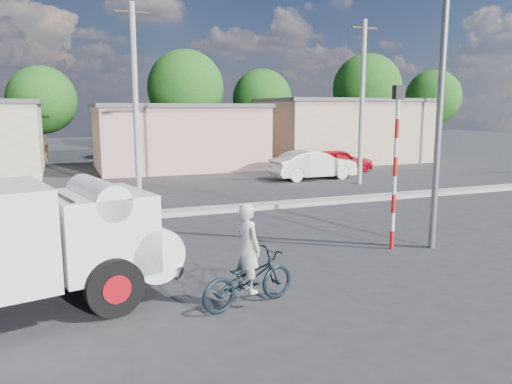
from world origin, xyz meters
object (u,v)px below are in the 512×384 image
object	(u,v)px
truck	(9,245)
bicycle	(248,279)
car_red	(340,160)
car_cream	(313,165)
cyclist	(248,263)
streetlight	(438,61)
traffic_pole	(396,154)

from	to	relation	value
truck	bicycle	size ratio (longest dim) A/B	3.06
car_red	car_cream	bearing A→B (deg)	137.40
cyclist	streetlight	bearing A→B (deg)	-85.33
cyclist	streetlight	distance (m)	7.49
car_cream	traffic_pole	bearing A→B (deg)	159.31
car_red	streetlight	xyz separation A→B (m)	(-6.54, -15.51, 4.29)
truck	car_cream	world-z (taller)	truck
truck	cyclist	distance (m)	4.35
bicycle	traffic_pole	bearing A→B (deg)	-79.28
truck	car_red	world-z (taller)	truck
car_cream	car_red	world-z (taller)	car_cream
bicycle	car_red	bearing A→B (deg)	-49.14
bicycle	cyclist	xyz separation A→B (m)	(0.00, 0.00, 0.33)
traffic_pole	truck	bearing A→B (deg)	-172.94
streetlight	truck	bearing A→B (deg)	-175.27
truck	car_red	bearing A→B (deg)	31.03
truck	traffic_pole	xyz separation A→B (m)	(9.18, 1.14, 1.24)
truck	traffic_pole	bearing A→B (deg)	-6.38
bicycle	car_red	distance (m)	21.47
cyclist	car_red	xyz separation A→B (m)	(12.48, 17.47, -0.19)
bicycle	car_cream	world-z (taller)	car_cream
car_cream	streetlight	size ratio (longest dim) A/B	0.52
traffic_pole	streetlight	bearing A→B (deg)	-17.73
bicycle	cyclist	size ratio (longest dim) A/B	1.18
cyclist	bicycle	bearing A→B (deg)	-0.00
car_cream	car_red	bearing A→B (deg)	-53.89
truck	bicycle	xyz separation A→B (m)	(4.17, -1.13, -0.82)
truck	streetlight	bearing A→B (deg)	-8.71
traffic_pole	streetlight	size ratio (longest dim) A/B	0.48
bicycle	car_red	xyz separation A→B (m)	(12.48, 17.47, 0.14)
bicycle	car_cream	size ratio (longest dim) A/B	0.44
cyclist	car_cream	bearing A→B (deg)	-45.57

